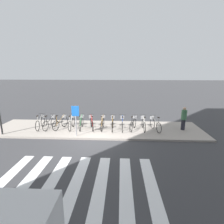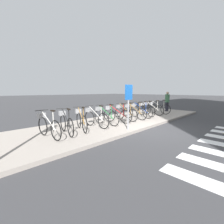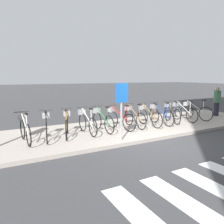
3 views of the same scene
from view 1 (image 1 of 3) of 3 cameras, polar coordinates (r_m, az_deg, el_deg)
name	(u,v)px [view 1 (image 1 of 3)]	position (r m, az deg, el deg)	size (l,w,h in m)	color
ground_plane	(93,140)	(10.35, -6.18, -9.10)	(120.00, 120.00, 0.00)	#38383A
sidewalk	(97,129)	(11.97, -4.85, -5.54)	(13.97, 3.56, 0.12)	#9E9389
parked_bicycle_0	(41,122)	(12.74, -22.25, -3.01)	(0.46, 1.61, 0.99)	black
parked_bicycle_1	(51,122)	(12.47, -19.44, -3.12)	(0.50, 1.58, 0.99)	black
parked_bicycle_2	(61,122)	(12.28, -16.26, -3.13)	(0.65, 1.53, 0.99)	black
parked_bicycle_3	(72,122)	(12.06, -13.01, -3.24)	(0.46, 1.61, 0.99)	black
parked_bicycle_4	(81,122)	(11.95, -9.98, -3.25)	(0.46, 1.61, 0.99)	black
parked_bicycle_5	(92,122)	(11.76, -6.67, -3.40)	(0.59, 1.55, 0.99)	black
parked_bicycle_6	(103,122)	(11.70, -3.10, -3.42)	(0.46, 1.61, 0.99)	black
parked_bicycle_7	(113,123)	(11.56, 0.19, -3.62)	(0.46, 1.61, 0.99)	black
parked_bicycle_8	(122,123)	(11.56, 3.38, -3.63)	(0.46, 1.61, 0.99)	black
parked_bicycle_9	(133,123)	(11.66, 7.01, -3.56)	(0.63, 1.54, 0.99)	black
parked_bicycle_10	(144,123)	(11.69, 10.25, -3.65)	(0.46, 1.61, 0.99)	black
parked_bicycle_11	(155,124)	(11.76, 13.83, -3.72)	(0.58, 1.56, 0.99)	black
pedestrian	(184,118)	(12.32, 22.38, -1.84)	(0.34, 0.34, 1.53)	#23232D
sign_post	(76,116)	(10.39, -11.82, -1.20)	(0.44, 0.07, 1.84)	#99999E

